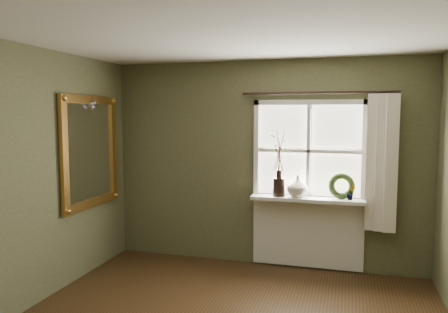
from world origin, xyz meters
TOP-DOWN VIEW (x-y plane):
  - ceiling at (0.00, 0.00)m, footprint 4.50×4.50m
  - wall_back at (0.00, 2.30)m, footprint 4.00×0.10m
  - window_frame at (0.55, 2.23)m, footprint 1.36×0.06m
  - window_sill at (0.55, 2.12)m, footprint 1.36×0.26m
  - window_apron at (0.55, 2.23)m, footprint 1.36×0.04m
  - dark_jug at (0.21, 2.12)m, footprint 0.16×0.16m
  - cream_vase at (0.43, 2.12)m, footprint 0.32×0.32m
  - wreath at (0.95, 2.16)m, footprint 0.33×0.19m
  - potted_plant_left at (0.19, 2.12)m, footprint 0.11×0.09m
  - potted_plant_right at (1.06, 2.12)m, footprint 0.12×0.11m
  - curtain at (1.39, 2.13)m, footprint 0.36×0.12m
  - curtain_rod at (0.65, 2.17)m, footprint 1.84×0.03m
  - gilt_mirror at (-1.96, 1.40)m, footprint 0.10×1.12m

SIDE VIEW (x-z plane):
  - window_apron at x=0.55m, z-range 0.02..0.90m
  - window_sill at x=0.55m, z-range 0.88..0.92m
  - potted_plant_left at x=0.19m, z-range 0.92..1.10m
  - potted_plant_right at x=1.06m, z-range 0.92..1.10m
  - dark_jug at x=0.21m, z-range 0.92..1.14m
  - wreath at x=0.95m, z-range 0.88..1.20m
  - cream_vase at x=0.43m, z-range 0.92..1.19m
  - wall_back at x=0.00m, z-range 0.00..2.60m
  - curtain at x=1.39m, z-range 0.57..2.16m
  - window_frame at x=0.55m, z-range 0.86..2.10m
  - gilt_mirror at x=-1.96m, z-range 0.81..2.15m
  - curtain_rod at x=0.65m, z-range 2.16..2.20m
  - ceiling at x=0.00m, z-range 2.60..2.60m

